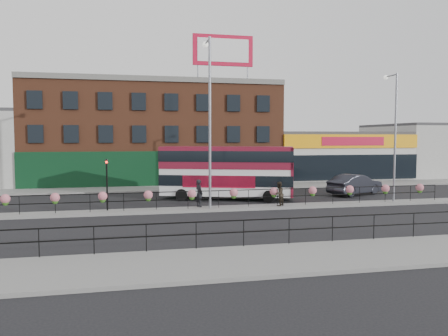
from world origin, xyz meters
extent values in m
plane|color=black|center=(0.00, 0.00, 0.00)|extent=(120.00, 120.00, 0.00)
cube|color=gray|center=(0.00, -12.00, 0.07)|extent=(60.00, 4.00, 0.15)
cube|color=gray|center=(0.00, 12.00, 0.07)|extent=(60.00, 4.00, 0.15)
cube|color=gray|center=(0.00, 0.00, 0.07)|extent=(60.00, 1.60, 0.15)
cube|color=gold|center=(0.00, -9.70, 0.01)|extent=(60.00, 0.10, 0.01)
cube|color=gold|center=(0.00, -9.88, 0.01)|extent=(60.00, 0.10, 0.01)
cube|color=brown|center=(-4.00, 20.00, 5.00)|extent=(25.00, 12.00, 10.00)
cube|color=#3F3F42|center=(-4.00, 20.00, 10.15)|extent=(25.00, 12.00, 0.30)
cube|color=black|center=(-4.00, 13.92, 1.70)|extent=(25.00, 0.25, 3.40)
cube|color=silver|center=(16.00, 20.00, 2.50)|extent=(15.00, 12.00, 5.00)
cube|color=#3F3F42|center=(16.00, 20.00, 5.15)|extent=(15.00, 12.00, 0.30)
cube|color=#F7A109|center=(16.00, 13.92, 4.30)|extent=(15.00, 0.25, 1.40)
cube|color=#BB0F2F|center=(16.00, 13.80, 4.30)|extent=(7.00, 0.10, 0.90)
cube|color=black|center=(16.00, 13.92, 1.60)|extent=(15.00, 0.25, 2.60)
cube|color=#B1B1AC|center=(30.75, 20.00, 3.00)|extent=(14.50, 12.00, 6.00)
cube|color=#3F3F42|center=(30.75, 20.00, 6.15)|extent=(14.50, 12.00, 0.30)
cube|color=#BB0F2F|center=(2.50, 15.00, 13.20)|extent=(6.00, 0.25, 3.00)
cube|color=white|center=(2.50, 14.86, 13.20)|extent=(5.10, 0.04, 2.25)
cylinder|color=gray|center=(0.00, 15.00, 11.00)|extent=(0.12, 0.12, 1.40)
cylinder|color=gray|center=(5.00, 15.00, 11.00)|extent=(0.12, 0.12, 1.40)
cube|color=black|center=(0.00, 0.00, 1.25)|extent=(30.00, 0.05, 0.05)
cube|color=black|center=(0.00, 0.00, 0.76)|extent=(30.00, 0.05, 0.05)
cylinder|color=black|center=(-13.00, 0.00, 0.70)|extent=(0.04, 0.04, 1.10)
cylinder|color=black|center=(-11.00, 0.00, 0.70)|extent=(0.04, 0.04, 1.10)
cylinder|color=black|center=(-9.00, 0.00, 0.70)|extent=(0.04, 0.04, 1.10)
cylinder|color=black|center=(-7.00, 0.00, 0.70)|extent=(0.04, 0.04, 1.10)
cylinder|color=black|center=(-5.00, 0.00, 0.70)|extent=(0.04, 0.04, 1.10)
cylinder|color=black|center=(-3.00, 0.00, 0.70)|extent=(0.04, 0.04, 1.10)
cylinder|color=black|center=(-1.00, 0.00, 0.70)|extent=(0.04, 0.04, 1.10)
cylinder|color=black|center=(1.00, 0.00, 0.70)|extent=(0.04, 0.04, 1.10)
cylinder|color=black|center=(3.00, 0.00, 0.70)|extent=(0.04, 0.04, 1.10)
cylinder|color=black|center=(5.00, 0.00, 0.70)|extent=(0.04, 0.04, 1.10)
cylinder|color=black|center=(7.00, 0.00, 0.70)|extent=(0.04, 0.04, 1.10)
cylinder|color=black|center=(9.00, 0.00, 0.70)|extent=(0.04, 0.04, 1.10)
cylinder|color=black|center=(11.00, 0.00, 0.70)|extent=(0.04, 0.04, 1.10)
cylinder|color=black|center=(13.00, 0.00, 0.70)|extent=(0.04, 0.04, 1.10)
cylinder|color=black|center=(15.00, 0.00, 0.70)|extent=(0.04, 0.04, 1.10)
sphere|color=#CA6B7A|center=(-13.75, 0.00, 1.10)|extent=(0.56, 0.56, 0.56)
sphere|color=#32661C|center=(-13.75, 0.00, 0.87)|extent=(0.36, 0.36, 0.36)
sphere|color=#CA6B7A|center=(-11.00, 0.00, 1.10)|extent=(0.56, 0.56, 0.56)
sphere|color=#32661C|center=(-11.00, 0.00, 0.87)|extent=(0.36, 0.36, 0.36)
sphere|color=#CA6B7A|center=(-8.25, 0.00, 1.10)|extent=(0.56, 0.56, 0.56)
sphere|color=#32661C|center=(-8.25, 0.00, 0.87)|extent=(0.36, 0.36, 0.36)
sphere|color=#CA6B7A|center=(-5.50, 0.00, 1.10)|extent=(0.56, 0.56, 0.56)
sphere|color=#32661C|center=(-5.50, 0.00, 0.87)|extent=(0.36, 0.36, 0.36)
sphere|color=#CA6B7A|center=(-2.75, 0.00, 1.10)|extent=(0.56, 0.56, 0.56)
sphere|color=#32661C|center=(-2.75, 0.00, 0.87)|extent=(0.36, 0.36, 0.36)
sphere|color=#CA6B7A|center=(0.00, 0.00, 1.10)|extent=(0.56, 0.56, 0.56)
sphere|color=#32661C|center=(0.00, 0.00, 0.87)|extent=(0.36, 0.36, 0.36)
sphere|color=#CA6B7A|center=(2.75, 0.00, 1.10)|extent=(0.56, 0.56, 0.56)
sphere|color=#32661C|center=(2.75, 0.00, 0.87)|extent=(0.36, 0.36, 0.36)
sphere|color=#CA6B7A|center=(5.50, 0.00, 1.10)|extent=(0.56, 0.56, 0.56)
sphere|color=#32661C|center=(5.50, 0.00, 0.87)|extent=(0.36, 0.36, 0.36)
sphere|color=#CA6B7A|center=(8.25, 0.00, 1.10)|extent=(0.56, 0.56, 0.56)
sphere|color=#32661C|center=(8.25, 0.00, 0.87)|extent=(0.36, 0.36, 0.36)
sphere|color=#CA6B7A|center=(11.00, 0.00, 1.10)|extent=(0.56, 0.56, 0.56)
sphere|color=#32661C|center=(11.00, 0.00, 0.87)|extent=(0.36, 0.36, 0.36)
sphere|color=#CA6B7A|center=(13.75, 0.00, 1.10)|extent=(0.56, 0.56, 0.56)
sphere|color=#32661C|center=(13.75, 0.00, 0.87)|extent=(0.36, 0.36, 0.36)
cube|color=black|center=(-2.00, -10.10, 1.25)|extent=(20.00, 0.05, 0.05)
cube|color=black|center=(-2.00, -10.10, 0.76)|extent=(20.00, 0.05, 0.05)
cylinder|color=black|center=(-10.00, -10.10, 0.70)|extent=(0.04, 0.04, 1.10)
cylinder|color=black|center=(-8.00, -10.10, 0.70)|extent=(0.04, 0.04, 1.10)
cylinder|color=black|center=(-6.00, -10.10, 0.70)|extent=(0.04, 0.04, 1.10)
cylinder|color=black|center=(-4.00, -10.10, 0.70)|extent=(0.04, 0.04, 1.10)
cylinder|color=black|center=(-2.00, -10.10, 0.70)|extent=(0.04, 0.04, 1.10)
cylinder|color=black|center=(0.00, -10.10, 0.70)|extent=(0.04, 0.04, 1.10)
cylinder|color=black|center=(2.00, -10.10, 0.70)|extent=(0.04, 0.04, 1.10)
cylinder|color=black|center=(4.00, -10.10, 0.70)|extent=(0.04, 0.04, 1.10)
cylinder|color=black|center=(6.00, -10.10, 0.70)|extent=(0.04, 0.04, 1.10)
cube|color=white|center=(0.51, 4.45, 2.14)|extent=(9.99, 5.39, 3.57)
cube|color=maroon|center=(0.51, 4.45, 3.17)|extent=(10.06, 5.47, 1.60)
cube|color=black|center=(0.51, 4.45, 1.52)|extent=(10.09, 5.49, 0.80)
cube|color=black|center=(0.51, 4.45, 3.30)|extent=(10.12, 5.52, 0.80)
cube|color=maroon|center=(0.51, 4.45, 3.95)|extent=(9.99, 5.39, 0.11)
cube|color=maroon|center=(5.08, 2.83, 2.14)|extent=(0.96, 2.22, 3.57)
cube|color=#BB0F2F|center=(-0.29, 3.54, 1.47)|extent=(5.05, 1.83, 0.89)
cylinder|color=black|center=(-2.89, 4.48, 0.45)|extent=(0.93, 0.55, 0.89)
cylinder|color=black|center=(-2.14, 6.58, 0.45)|extent=(0.93, 0.55, 0.89)
cylinder|color=black|center=(3.16, 2.33, 0.45)|extent=(0.93, 0.55, 0.89)
cylinder|color=black|center=(3.91, 4.43, 0.45)|extent=(0.93, 0.55, 0.89)
imported|color=#24262E|center=(11.39, 4.94, 0.84)|extent=(5.61, 6.44, 1.68)
imported|color=black|center=(-2.20, 0.55, 1.05)|extent=(0.96, 0.90, 1.80)
imported|color=black|center=(3.05, -0.17, 0.95)|extent=(1.38, 1.38, 1.61)
cylinder|color=gray|center=(-1.56, 0.04, 5.58)|extent=(0.17, 0.17, 10.86)
cylinder|color=gray|center=(-1.56, 0.86, 10.90)|extent=(0.11, 1.63, 0.11)
sphere|color=silver|center=(-1.56, 1.67, 10.85)|extent=(0.39, 0.39, 0.39)
cylinder|color=gray|center=(11.73, 0.10, 4.67)|extent=(0.14, 0.14, 9.03)
cylinder|color=gray|center=(11.73, 0.78, 9.09)|extent=(0.09, 1.35, 0.09)
sphere|color=silver|center=(11.73, 1.46, 9.04)|extent=(0.33, 0.33, 0.33)
cylinder|color=black|center=(-8.00, 0.40, 1.75)|extent=(0.10, 0.10, 3.20)
imported|color=black|center=(-8.00, 0.40, 3.35)|extent=(0.15, 0.18, 0.90)
sphere|color=#FF190C|center=(-8.00, 0.28, 3.17)|extent=(0.14, 0.14, 0.14)
camera|label=1|loc=(-6.60, -27.44, 4.68)|focal=35.00mm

